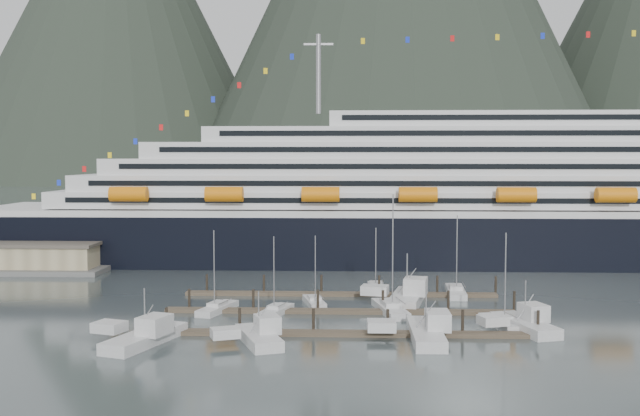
# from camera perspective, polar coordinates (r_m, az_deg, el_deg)

# --- Properties ---
(ground) EXTENTS (1600.00, 1600.00, 0.00)m
(ground) POSITION_cam_1_polar(r_m,az_deg,el_deg) (100.71, 4.34, -8.35)
(ground) COLOR #475354
(ground) RESTS_ON ground
(mountains) EXTENTS (870.00, 440.00, 420.00)m
(mountains) POSITION_cam_1_polar(r_m,az_deg,el_deg) (703.73, 7.03, 15.45)
(mountains) COLOR black
(mountains) RESTS_ON ground
(cruise_ship) EXTENTS (210.00, 30.40, 50.30)m
(cruise_ship) POSITION_cam_1_polar(r_m,az_deg,el_deg) (157.25, 14.62, 0.35)
(cruise_ship) COLOR black
(cruise_ship) RESTS_ON ground
(dock_near) EXTENTS (48.18, 2.28, 3.20)m
(dock_near) POSITION_cam_1_polar(r_m,az_deg,el_deg) (90.88, 1.42, -9.48)
(dock_near) COLOR #473A2D
(dock_near) RESTS_ON ground
(dock_mid) EXTENTS (48.18, 2.28, 3.20)m
(dock_mid) POSITION_cam_1_polar(r_m,az_deg,el_deg) (103.57, 1.53, -7.83)
(dock_mid) COLOR #473A2D
(dock_mid) RESTS_ON ground
(dock_far) EXTENTS (48.18, 2.28, 3.20)m
(dock_far) POSITION_cam_1_polar(r_m,az_deg,el_deg) (116.33, 1.61, -6.54)
(dock_far) COLOR #473A2D
(dock_far) RESTS_ON ground
(sailboat_a) EXTENTS (4.43, 8.06, 11.07)m
(sailboat_a) POSITION_cam_1_polar(r_m,az_deg,el_deg) (103.00, -3.35, -7.85)
(sailboat_a) COLOR silver
(sailboat_a) RESTS_ON ground
(sailboat_b) EXTENTS (4.79, 9.30, 11.78)m
(sailboat_b) POSITION_cam_1_polar(r_m,az_deg,el_deg) (105.30, -7.82, -7.62)
(sailboat_b) COLOR silver
(sailboat_b) RESTS_ON ground
(sailboat_c) EXTENTS (3.96, 8.39, 10.53)m
(sailboat_c) POSITION_cam_1_polar(r_m,az_deg,el_deg) (109.00, -0.44, -7.20)
(sailboat_c) COLOR silver
(sailboat_c) RESTS_ON ground
(sailboat_d) EXTENTS (4.91, 11.97, 16.86)m
(sailboat_d) POSITION_cam_1_polar(r_m,az_deg,el_deg) (104.20, 5.38, -7.70)
(sailboat_d) COLOR silver
(sailboat_d) RESTS_ON ground
(sailboat_f) EXTENTS (2.72, 8.79, 10.69)m
(sailboat_f) POSITION_cam_1_polar(r_m,az_deg,el_deg) (120.26, 4.25, -6.16)
(sailboat_f) COLOR silver
(sailboat_f) RESTS_ON ground
(sailboat_g) EXTENTS (3.18, 10.55, 12.95)m
(sailboat_g) POSITION_cam_1_polar(r_m,az_deg,el_deg) (118.86, 10.31, -6.32)
(sailboat_g) COLOR silver
(sailboat_g) RESTS_ON ground
(sailboat_h) EXTENTS (4.52, 9.03, 12.41)m
(sailboat_h) POSITION_cam_1_polar(r_m,az_deg,el_deg) (98.12, 13.66, -8.53)
(sailboat_h) COLOR silver
(sailboat_h) RESTS_ON ground
(trawler_a) EXTENTS (10.41, 13.31, 7.06)m
(trawler_a) POSITION_cam_1_polar(r_m,az_deg,el_deg) (89.06, -13.27, -9.47)
(trawler_a) COLOR silver
(trawler_a) RESTS_ON ground
(trawler_b) EXTENTS (8.88, 10.75, 6.62)m
(trawler_b) POSITION_cam_1_polar(r_m,az_deg,el_deg) (87.27, -4.76, -9.68)
(trawler_b) COLOR silver
(trawler_b) RESTS_ON ground
(trawler_c) EXTENTS (9.58, 13.66, 6.97)m
(trawler_c) POSITION_cam_1_polar(r_m,az_deg,el_deg) (89.77, 7.96, -9.30)
(trawler_c) COLOR silver
(trawler_c) RESTS_ON ground
(trawler_d) EXTENTS (9.46, 12.00, 6.83)m
(trawler_d) POSITION_cam_1_polar(r_m,az_deg,el_deg) (96.47, 15.28, -8.49)
(trawler_d) COLOR silver
(trawler_d) RESTS_ON ground
(trawler_e) EXTENTS (10.06, 13.06, 8.17)m
(trawler_e) POSITION_cam_1_polar(r_m,az_deg,el_deg) (110.52, 6.56, -6.75)
(trawler_e) COLOR silver
(trawler_e) RESTS_ON ground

